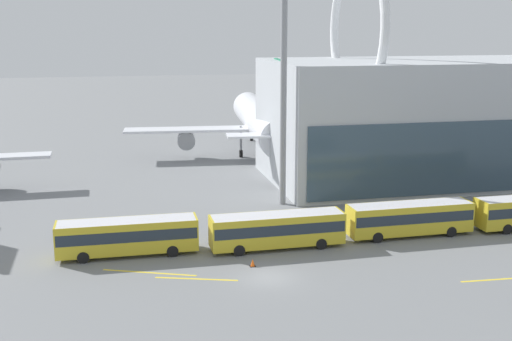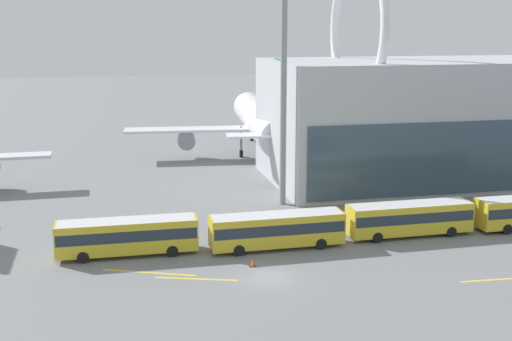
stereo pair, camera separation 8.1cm
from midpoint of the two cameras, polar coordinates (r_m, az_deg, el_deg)
ground_plane at (r=51.23m, az=1.07°, el=-9.47°), size 440.00×440.00×0.00m
airliner_at_gate_far at (r=97.59m, az=0.52°, el=4.37°), size 41.47×42.30×15.38m
shuttle_bus_0 at (r=56.43m, az=-11.39°, el=-5.61°), size 11.99×2.78×3.14m
shuttle_bus_1 at (r=57.07m, az=1.86°, el=-5.15°), size 12.00×2.80×3.14m
shuttle_bus_2 at (r=62.05m, az=13.46°, el=-4.03°), size 11.99×2.78×3.14m
floodlight_mast at (r=69.11m, az=2.46°, el=10.66°), size 2.64×2.64×27.43m
lane_stripe_0 at (r=51.11m, az=-5.36°, el=-9.57°), size 6.31×2.28×0.01m
lane_stripe_4 at (r=52.82m, az=-9.51°, el=-8.94°), size 7.33×3.19×0.01m
traffic_cone_0 at (r=53.31m, az=-0.34°, el=-8.20°), size 0.50×0.50×0.64m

